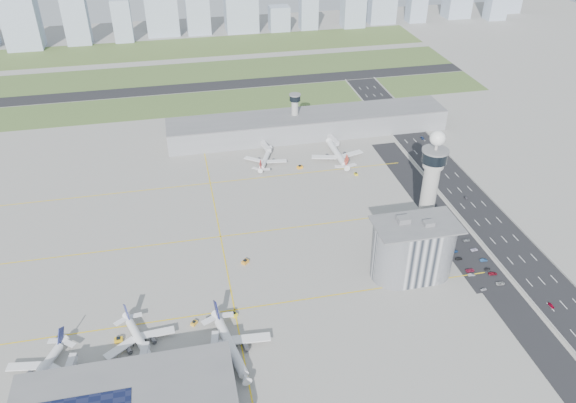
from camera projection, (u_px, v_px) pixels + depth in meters
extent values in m
plane|color=#A09D95|center=(302.00, 260.00, 298.20)|extent=(1000.00, 1000.00, 0.00)
cube|color=#3D5A2A|center=(218.00, 101.00, 479.56)|extent=(480.00, 50.00, 0.08)
cube|color=#405729|center=(210.00, 72.00, 541.20)|extent=(480.00, 60.00, 0.08)
cube|color=#4A5D2C|center=(203.00, 47.00, 606.95)|extent=(480.00, 70.00, 0.08)
cube|color=black|center=(214.00, 86.00, 509.96)|extent=(480.00, 22.00, 0.10)
cube|color=black|center=(499.00, 233.00, 318.55)|extent=(28.00, 500.00, 0.10)
cube|color=#9E9E99|center=(476.00, 235.00, 315.77)|extent=(0.60, 500.00, 1.20)
cube|color=#9E9E99|center=(521.00, 229.00, 320.74)|extent=(0.60, 500.00, 1.20)
cube|color=black|center=(466.00, 249.00, 305.91)|extent=(18.00, 260.00, 0.08)
cube|color=black|center=(474.00, 263.00, 295.69)|extent=(20.00, 44.00, 0.10)
cube|color=yellow|center=(235.00, 310.00, 266.45)|extent=(260.00, 0.60, 0.01)
cube|color=yellow|center=(221.00, 237.00, 315.77)|extent=(260.00, 0.60, 0.01)
cube|color=yellow|center=(210.00, 183.00, 365.08)|extent=(260.00, 0.60, 0.01)
cube|color=yellow|center=(221.00, 237.00, 315.77)|extent=(0.60, 260.00, 0.01)
cylinder|color=#ADAAA5|center=(428.00, 199.00, 304.54)|extent=(8.40, 8.40, 48.00)
cylinder|color=#ADAAA5|center=(434.00, 163.00, 292.63)|extent=(11.00, 11.00, 4.00)
cylinder|color=black|center=(435.00, 156.00, 290.47)|extent=(13.00, 13.00, 6.00)
cylinder|color=slate|center=(436.00, 150.00, 288.57)|extent=(14.00, 14.00, 1.00)
cylinder|color=#ADAAA5|center=(436.00, 146.00, 287.22)|extent=(1.60, 1.60, 5.00)
sphere|color=white|center=(438.00, 138.00, 284.78)|extent=(8.00, 8.00, 8.00)
cylinder|color=#ADAAA5|center=(295.00, 117.00, 419.22)|extent=(5.00, 5.00, 28.00)
cylinder|color=black|center=(295.00, 98.00, 411.10)|extent=(8.00, 8.00, 4.00)
cylinder|color=slate|center=(295.00, 95.00, 409.75)|extent=(8.60, 8.60, 0.80)
cube|color=#B2B2B7|center=(413.00, 250.00, 281.21)|extent=(18.00, 24.00, 30.00)
cylinder|color=#B2B2B7|center=(396.00, 252.00, 279.62)|extent=(24.00, 24.00, 30.00)
cylinder|color=#B2B2B7|center=(430.00, 247.00, 282.81)|extent=(24.00, 24.00, 30.00)
cube|color=slate|center=(417.00, 225.00, 272.88)|extent=(42.00, 24.00, 0.80)
cube|color=slate|center=(403.00, 220.00, 273.41)|extent=(6.00, 5.00, 3.00)
cube|color=slate|center=(429.00, 224.00, 271.42)|extent=(5.00, 4.00, 2.40)
cube|color=gray|center=(308.00, 125.00, 422.87)|extent=(210.00, 32.00, 15.00)
cube|color=slate|center=(308.00, 115.00, 418.59)|extent=(210.00, 32.00, 0.80)
cube|color=slate|center=(123.00, 401.00, 208.50)|extent=(84.00, 42.00, 0.80)
imported|color=#B7B7BF|center=(484.00, 289.00, 277.86)|extent=(3.46, 1.85, 1.12)
imported|color=gray|center=(471.00, 275.00, 287.14)|extent=(3.91, 1.76, 1.24)
imported|color=#9F2343|center=(470.00, 270.00, 289.99)|extent=(4.79, 2.31, 1.31)
imported|color=black|center=(459.00, 259.00, 298.32)|extent=(3.95, 1.69, 1.14)
imported|color=navy|center=(455.00, 251.00, 303.48)|extent=(3.79, 1.57, 1.28)
imported|color=white|center=(451.00, 245.00, 308.43)|extent=(3.97, 1.53, 1.29)
imported|color=#AAAAAA|center=(500.00, 283.00, 281.53)|extent=(4.61, 2.29, 1.26)
imported|color=maroon|center=(493.00, 274.00, 287.85)|extent=(4.64, 2.21, 1.31)
imported|color=#242427|center=(487.00, 269.00, 291.12)|extent=(3.50, 1.73, 1.15)
imported|color=navy|center=(484.00, 260.00, 297.09)|extent=(4.01, 1.40, 1.32)
imported|color=silver|center=(474.00, 250.00, 304.82)|extent=(4.36, 2.30, 1.17)
imported|color=gray|center=(467.00, 240.00, 311.99)|extent=(4.43, 1.97, 1.26)
imported|color=maroon|center=(551.00, 305.00, 268.14)|extent=(1.53, 3.69, 1.25)
imported|color=#26252A|center=(466.00, 198.00, 349.18)|extent=(1.36, 3.53, 1.15)
imported|color=navy|center=(423.00, 138.00, 419.36)|extent=(2.62, 4.74, 1.26)
imported|color=#929BA8|center=(379.00, 109.00, 463.94)|extent=(1.72, 3.66, 1.21)
cube|color=#9EADC1|center=(21.00, 20.00, 586.88)|extent=(35.81, 28.65, 60.36)
cube|color=#9EADC1|center=(75.00, 13.00, 598.41)|extent=(25.49, 20.39, 66.89)
cube|color=#9EADC1|center=(122.00, 21.00, 611.24)|extent=(20.04, 16.03, 45.20)
cube|color=#9EADC1|center=(161.00, 7.00, 630.17)|extent=(35.76, 28.61, 61.22)
cube|color=#9EADC1|center=(241.00, 3.00, 642.07)|extent=(36.96, 29.57, 62.11)
cube|color=#9EADC1|center=(279.00, 18.00, 651.89)|extent=(23.01, 18.41, 27.75)
cube|color=#9EADC1|center=(309.00, 12.00, 654.78)|extent=(20.22, 16.18, 38.97)
cube|color=#9EADC1|center=(353.00, 6.00, 660.50)|extent=(26.14, 20.92, 46.89)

